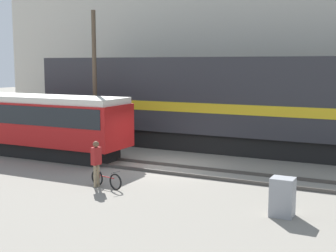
# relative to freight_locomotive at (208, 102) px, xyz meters

# --- Properties ---
(ground_plane) EXTENTS (120.00, 120.00, 0.00)m
(ground_plane) POSITION_rel_freight_locomotive_xyz_m (0.01, -4.91, -2.60)
(ground_plane) COLOR gray
(track_near) EXTENTS (60.00, 1.50, 0.14)m
(track_near) POSITION_rel_freight_locomotive_xyz_m (0.01, -5.51, -2.53)
(track_near) COLOR #47423D
(track_near) RESTS_ON ground
(track_far) EXTENTS (60.00, 1.51, 0.14)m
(track_far) POSITION_rel_freight_locomotive_xyz_m (0.01, 0.00, -2.53)
(track_far) COLOR #47423D
(track_far) RESTS_ON ground
(building_backdrop) EXTENTS (37.55, 6.00, 12.09)m
(building_backdrop) POSITION_rel_freight_locomotive_xyz_m (0.01, 7.91, 3.44)
(building_backdrop) COLOR beige
(building_backdrop) RESTS_ON ground
(freight_locomotive) EXTENTS (19.71, 3.04, 5.56)m
(freight_locomotive) POSITION_rel_freight_locomotive_xyz_m (0.00, 0.00, 0.00)
(freight_locomotive) COLOR black
(freight_locomotive) RESTS_ON ground
(streetcar) EXTENTS (10.52, 2.54, 3.04)m
(streetcar) POSITION_rel_freight_locomotive_xyz_m (-7.34, -5.51, -0.86)
(streetcar) COLOR black
(streetcar) RESTS_ON ground
(bicycle) EXTENTS (1.60, 0.54, 0.68)m
(bicycle) POSITION_rel_freight_locomotive_xyz_m (-0.38, -9.18, -2.28)
(bicycle) COLOR black
(bicycle) RESTS_ON ground
(person) EXTENTS (0.30, 0.40, 1.76)m
(person) POSITION_rel_freight_locomotive_xyz_m (-0.77, -9.24, -1.53)
(person) COLOR #8C7A5B
(person) RESTS_ON ground
(utility_pole_left) EXTENTS (0.23, 0.23, 7.42)m
(utility_pole_left) POSITION_rel_freight_locomotive_xyz_m (-5.42, -2.75, 1.11)
(utility_pole_left) COLOR #4C3D2D
(utility_pole_left) RESTS_ON ground
(signal_box) EXTENTS (0.70, 0.60, 1.20)m
(signal_box) POSITION_rel_freight_locomotive_xyz_m (6.29, -9.51, -2.00)
(signal_box) COLOR gray
(signal_box) RESTS_ON ground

